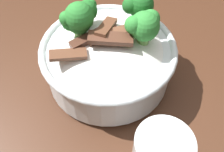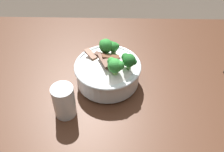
{
  "view_description": "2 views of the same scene",
  "coord_description": "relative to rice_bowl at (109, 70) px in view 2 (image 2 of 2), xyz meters",
  "views": [
    {
      "loc": [
        -0.3,
        -0.07,
        1.18
      ],
      "look_at": [
        -0.07,
        0.04,
        0.87
      ],
      "focal_mm": 40.34,
      "sensor_mm": 36.0,
      "label": 1
    },
    {
      "loc": [
        -0.0,
        -0.61,
        1.5
      ],
      "look_at": [
        -0.02,
        0.08,
        0.83
      ],
      "focal_mm": 42.58,
      "sensor_mm": 36.0,
      "label": 2
    }
  ],
  "objects": [
    {
      "name": "dining_table",
      "position": [
        0.03,
        -0.07,
        -0.19
      ],
      "size": [
        1.42,
        1.02,
        0.8
      ],
      "color": "#472819",
      "rests_on": "ground"
    },
    {
      "name": "drinking_glass",
      "position": [
        -0.13,
        -0.15,
        -0.01
      ],
      "size": [
        0.07,
        0.07,
        0.12
      ],
      "color": "white",
      "rests_on": "dining_table"
    },
    {
      "name": "rice_bowl",
      "position": [
        0.0,
        0.0,
        0.0
      ],
      "size": [
        0.24,
        0.24,
        0.16
      ],
      "color": "silver",
      "rests_on": "dining_table"
    }
  ]
}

